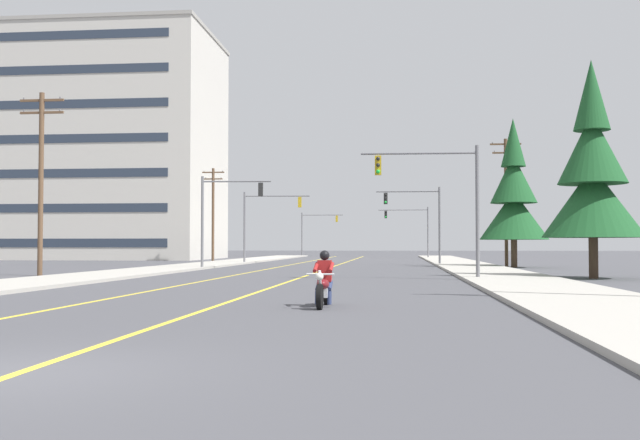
{
  "coord_description": "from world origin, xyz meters",
  "views": [
    {
      "loc": [
        4.8,
        -8.86,
        1.6
      ],
      "look_at": [
        1.16,
        26.11,
        2.79
      ],
      "focal_mm": 41.65,
      "sensor_mm": 36.0,
      "label": 1
    }
  ],
  "objects_px": {
    "utility_pole_right_far": "(506,198)",
    "conifer_tree_right_verge_near": "(592,178)",
    "traffic_signal_far_left": "(314,227)",
    "apartment_building_far_left_block": "(88,147)",
    "utility_pole_left_near": "(41,176)",
    "traffic_signal_near_right": "(443,190)",
    "traffic_signal_mid_right": "(421,213)",
    "utility_pole_left_far": "(213,211)",
    "traffic_signal_far_right": "(413,224)",
    "conifer_tree_right_verge_far": "(514,199)",
    "traffic_signal_near_left": "(222,208)",
    "traffic_signal_mid_left": "(264,216)",
    "motorcycle_with_rider": "(324,284)"
  },
  "relations": [
    {
      "from": "traffic_signal_far_right",
      "to": "utility_pole_left_near",
      "type": "height_order",
      "value": "utility_pole_left_near"
    },
    {
      "from": "conifer_tree_right_verge_far",
      "to": "apartment_building_far_left_block",
      "type": "relative_size",
      "value": 0.36
    },
    {
      "from": "traffic_signal_far_left",
      "to": "apartment_building_far_left_block",
      "type": "xyz_separation_m",
      "value": [
        -23.92,
        -22.15,
        8.74
      ]
    },
    {
      "from": "traffic_signal_mid_right",
      "to": "utility_pole_left_far",
      "type": "xyz_separation_m",
      "value": [
        -19.8,
        11.75,
        0.8
      ]
    },
    {
      "from": "traffic_signal_far_left",
      "to": "utility_pole_left_far",
      "type": "height_order",
      "value": "utility_pole_left_far"
    },
    {
      "from": "motorcycle_with_rider",
      "to": "traffic_signal_near_left",
      "type": "relative_size",
      "value": 0.35
    },
    {
      "from": "traffic_signal_near_right",
      "to": "traffic_signal_mid_right",
      "type": "bearing_deg",
      "value": 90.5
    },
    {
      "from": "traffic_signal_far_left",
      "to": "utility_pole_left_far",
      "type": "xyz_separation_m",
      "value": [
        -6.2,
        -33.48,
        0.75
      ]
    },
    {
      "from": "apartment_building_far_left_block",
      "to": "traffic_signal_near_right",
      "type": "bearing_deg",
      "value": -51.68
    },
    {
      "from": "motorcycle_with_rider",
      "to": "traffic_signal_near_left",
      "type": "xyz_separation_m",
      "value": [
        -9.74,
        29.44,
        3.5
      ]
    },
    {
      "from": "conifer_tree_right_verge_far",
      "to": "apartment_building_far_left_block",
      "type": "distance_m",
      "value": 52.93
    },
    {
      "from": "motorcycle_with_rider",
      "to": "utility_pole_right_far",
      "type": "height_order",
      "value": "utility_pole_right_far"
    },
    {
      "from": "traffic_signal_near_left",
      "to": "conifer_tree_right_verge_near",
      "type": "distance_m",
      "value": 24.17
    },
    {
      "from": "traffic_signal_far_right",
      "to": "utility_pole_right_far",
      "type": "distance_m",
      "value": 34.39
    },
    {
      "from": "apartment_building_far_left_block",
      "to": "utility_pole_left_far",
      "type": "bearing_deg",
      "value": -32.6
    },
    {
      "from": "conifer_tree_right_verge_far",
      "to": "apartment_building_far_left_block",
      "type": "bearing_deg",
      "value": 147.04
    },
    {
      "from": "traffic_signal_mid_right",
      "to": "utility_pole_right_far",
      "type": "xyz_separation_m",
      "value": [
        6.21,
        -2.86,
        1.03
      ]
    },
    {
      "from": "traffic_signal_far_left",
      "to": "utility_pole_right_far",
      "type": "xyz_separation_m",
      "value": [
        19.81,
        -48.08,
        0.98
      ]
    },
    {
      "from": "traffic_signal_mid_left",
      "to": "utility_pole_right_far",
      "type": "height_order",
      "value": "utility_pole_right_far"
    },
    {
      "from": "traffic_signal_near_right",
      "to": "apartment_building_far_left_block",
      "type": "distance_m",
      "value": 61.48
    },
    {
      "from": "utility_pole_left_near",
      "to": "apartment_building_far_left_block",
      "type": "relative_size",
      "value": 0.33
    },
    {
      "from": "conifer_tree_right_verge_far",
      "to": "traffic_signal_mid_right",
      "type": "bearing_deg",
      "value": 139.8
    },
    {
      "from": "conifer_tree_right_verge_far",
      "to": "traffic_signal_far_left",
      "type": "bearing_deg",
      "value": 111.53
    },
    {
      "from": "traffic_signal_mid_right",
      "to": "traffic_signal_near_right",
      "type": "bearing_deg",
      "value": -89.5
    },
    {
      "from": "traffic_signal_mid_right",
      "to": "utility_pole_right_far",
      "type": "relative_size",
      "value": 0.65
    },
    {
      "from": "motorcycle_with_rider",
      "to": "utility_pole_left_far",
      "type": "xyz_separation_m",
      "value": [
        -16.01,
        51.85,
        4.32
      ]
    },
    {
      "from": "utility_pole_left_far",
      "to": "traffic_signal_near_right",
      "type": "bearing_deg",
      "value": -61.2
    },
    {
      "from": "apartment_building_far_left_block",
      "to": "motorcycle_with_rider",
      "type": "bearing_deg",
      "value": -61.9
    },
    {
      "from": "utility_pole_left_far",
      "to": "conifer_tree_right_verge_far",
      "type": "xyz_separation_m",
      "value": [
        26.18,
        -17.13,
        -0.02
      ]
    },
    {
      "from": "traffic_signal_near_right",
      "to": "traffic_signal_mid_right",
      "type": "relative_size",
      "value": 1.0
    },
    {
      "from": "conifer_tree_right_verge_near",
      "to": "utility_pole_right_far",
      "type": "bearing_deg",
      "value": 93.48
    },
    {
      "from": "utility_pole_left_near",
      "to": "traffic_signal_far_left",
      "type": "bearing_deg",
      "value": 84.23
    },
    {
      "from": "utility_pole_left_far",
      "to": "traffic_signal_far_right",
      "type": "bearing_deg",
      "value": 44.09
    },
    {
      "from": "traffic_signal_mid_left",
      "to": "conifer_tree_right_verge_near",
      "type": "bearing_deg",
      "value": -52.22
    },
    {
      "from": "traffic_signal_near_left",
      "to": "traffic_signal_mid_left",
      "type": "xyz_separation_m",
      "value": [
        0.14,
        14.81,
        0.06
      ]
    },
    {
      "from": "traffic_signal_far_right",
      "to": "conifer_tree_right_verge_near",
      "type": "height_order",
      "value": "conifer_tree_right_verge_near"
    },
    {
      "from": "traffic_signal_far_right",
      "to": "conifer_tree_right_verge_far",
      "type": "distance_m",
      "value": 36.9
    },
    {
      "from": "utility_pole_right_far",
      "to": "traffic_signal_near_right",
      "type": "bearing_deg",
      "value": -105.37
    },
    {
      "from": "utility_pole_right_far",
      "to": "conifer_tree_right_verge_near",
      "type": "bearing_deg",
      "value": -86.52
    },
    {
      "from": "traffic_signal_near_right",
      "to": "utility_pole_right_far",
      "type": "height_order",
      "value": "utility_pole_right_far"
    },
    {
      "from": "utility_pole_left_far",
      "to": "conifer_tree_right_verge_near",
      "type": "xyz_separation_m",
      "value": [
        27.22,
        -34.44,
        -0.09
      ]
    },
    {
      "from": "traffic_signal_far_left",
      "to": "conifer_tree_right_verge_near",
      "type": "xyz_separation_m",
      "value": [
        21.01,
        -67.93,
        0.66
      ]
    },
    {
      "from": "traffic_signal_near_right",
      "to": "traffic_signal_near_left",
      "type": "height_order",
      "value": "same"
    },
    {
      "from": "traffic_signal_near_left",
      "to": "traffic_signal_far_left",
      "type": "distance_m",
      "value": 55.89
    },
    {
      "from": "traffic_signal_far_right",
      "to": "utility_pole_right_far",
      "type": "xyz_separation_m",
      "value": [
        6.17,
        -33.82,
        0.97
      ]
    },
    {
      "from": "traffic_signal_mid_right",
      "to": "conifer_tree_right_verge_far",
      "type": "relative_size",
      "value": 0.58
    },
    {
      "from": "traffic_signal_far_right",
      "to": "utility_pole_left_near",
      "type": "distance_m",
      "value": 57.03
    },
    {
      "from": "traffic_signal_mid_left",
      "to": "conifer_tree_right_verge_near",
      "type": "distance_m",
      "value": 33.97
    },
    {
      "from": "apartment_building_far_left_block",
      "to": "traffic_signal_mid_right",
      "type": "bearing_deg",
      "value": -31.59
    },
    {
      "from": "traffic_signal_mid_right",
      "to": "utility_pole_left_near",
      "type": "bearing_deg",
      "value": -132.53
    }
  ]
}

